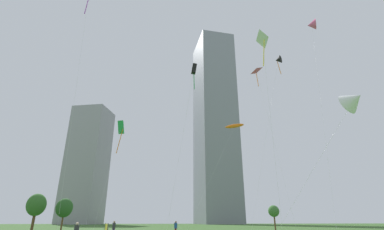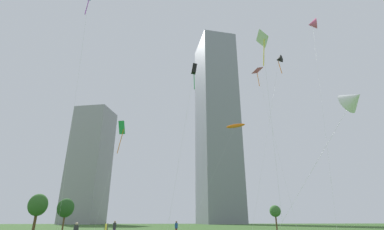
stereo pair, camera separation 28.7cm
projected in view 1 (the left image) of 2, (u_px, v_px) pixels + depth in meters
person_standing_0 at (175, 226)px, 39.13m from camera, size 0.36×0.36×1.63m
person_standing_1 at (176, 227)px, 34.42m from camera, size 0.37×0.37×1.67m
person_standing_2 at (114, 227)px, 38.63m from camera, size 0.35×0.35×1.56m
person_standing_3 at (114, 227)px, 32.65m from camera, size 0.38×0.38×1.70m
kite_flying_0 at (278, 60)px, 49.69m from camera, size 9.43×4.14×29.71m
kite_flying_1 at (194, 70)px, 36.99m from camera, size 3.15×8.67×21.68m
kite_flying_2 at (257, 73)px, 52.03m from camera, size 2.12×7.91×28.94m
kite_flying_4 at (235, 126)px, 51.65m from camera, size 10.95×3.51×19.34m
kite_flying_5 at (121, 128)px, 43.69m from camera, size 1.47×8.58×16.80m
kite_flying_6 at (354, 100)px, 21.19m from camera, size 7.00×6.09×11.50m
kite_flying_7 at (263, 43)px, 34.64m from camera, size 4.24×8.61×23.95m
kite_flying_8 at (312, 25)px, 44.69m from camera, size 7.49×7.92×32.50m
park_tree_0 at (36, 205)px, 41.05m from camera, size 2.77×2.77×5.55m
park_tree_1 at (274, 211)px, 52.61m from camera, size 2.10×2.10×4.49m
park_tree_2 at (64, 208)px, 40.90m from camera, size 2.42×2.42×4.87m
distant_highrise_0 at (87, 163)px, 141.93m from camera, size 21.14×20.87×58.87m
distant_highrise_1 at (215, 123)px, 156.37m from camera, size 21.86×27.37×107.21m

